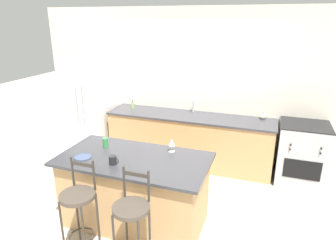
# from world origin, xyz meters

# --- Properties ---
(ground_plane) EXTENTS (18.00, 18.00, 0.00)m
(ground_plane) POSITION_xyz_m (0.00, 0.00, 0.00)
(ground_plane) COLOR beige
(wall_back) EXTENTS (6.00, 0.07, 2.70)m
(wall_back) POSITION_xyz_m (0.00, 0.73, 1.35)
(wall_back) COLOR beige
(wall_back) RESTS_ON ground_plane
(back_counter) EXTENTS (2.90, 0.71, 0.91)m
(back_counter) POSITION_xyz_m (0.00, 0.39, 0.46)
(back_counter) COLOR tan
(back_counter) RESTS_ON ground_plane
(sink_faucet) EXTENTS (0.02, 0.13, 0.22)m
(sink_faucet) POSITION_xyz_m (0.00, 0.59, 1.05)
(sink_faucet) COLOR #ADAFB5
(sink_faucet) RESTS_ON back_counter
(kitchen_island) EXTENTS (1.83, 0.97, 0.90)m
(kitchen_island) POSITION_xyz_m (-0.20, -1.45, 0.46)
(kitchen_island) COLOR tan
(kitchen_island) RESTS_ON ground_plane
(refrigerator) EXTENTS (0.80, 0.77, 1.87)m
(refrigerator) POSITION_xyz_m (-1.91, 0.33, 0.94)
(refrigerator) COLOR white
(refrigerator) RESTS_ON ground_plane
(oven_range) EXTENTS (0.73, 0.70, 0.97)m
(oven_range) POSITION_xyz_m (1.85, 0.36, 0.48)
(oven_range) COLOR #ADAFB5
(oven_range) RESTS_ON ground_plane
(bar_stool_near) EXTENTS (0.37, 0.37, 1.11)m
(bar_stool_near) POSITION_xyz_m (-0.51, -2.15, 0.62)
(bar_stool_near) COLOR #332D28
(bar_stool_near) RESTS_ON ground_plane
(bar_stool_far) EXTENTS (0.37, 0.37, 1.11)m
(bar_stool_far) POSITION_xyz_m (0.12, -2.16, 0.62)
(bar_stool_far) COLOR #332D28
(bar_stool_far) RESTS_ON ground_plane
(dinner_plate) EXTENTS (0.21, 0.21, 0.02)m
(dinner_plate) POSITION_xyz_m (-0.78, -1.65, 0.91)
(dinner_plate) COLOR #425170
(dinner_plate) RESTS_ON kitchen_island
(wine_glass) EXTENTS (0.08, 0.08, 0.17)m
(wine_glass) POSITION_xyz_m (0.18, -1.12, 1.02)
(wine_glass) COLOR white
(wine_glass) RESTS_ON kitchen_island
(coffee_mug) EXTENTS (0.12, 0.09, 0.10)m
(coffee_mug) POSITION_xyz_m (-0.35, -1.67, 0.96)
(coffee_mug) COLOR #232326
(coffee_mug) RESTS_ON kitchen_island
(tumbler_cup) EXTENTS (0.07, 0.07, 0.12)m
(tumbler_cup) POSITION_xyz_m (-0.68, -1.27, 0.96)
(tumbler_cup) COLOR #3D934C
(tumbler_cup) RESTS_ON kitchen_island
(pumpkin_decoration) EXTENTS (0.12, 0.12, 0.12)m
(pumpkin_decoration) POSITION_xyz_m (1.20, 0.60, 0.95)
(pumpkin_decoration) COLOR beige
(pumpkin_decoration) RESTS_ON back_counter
(soap_bottle) EXTENTS (0.05, 0.05, 0.16)m
(soap_bottle) POSITION_xyz_m (-1.10, 0.41, 0.97)
(soap_bottle) COLOR #89B260
(soap_bottle) RESTS_ON back_counter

